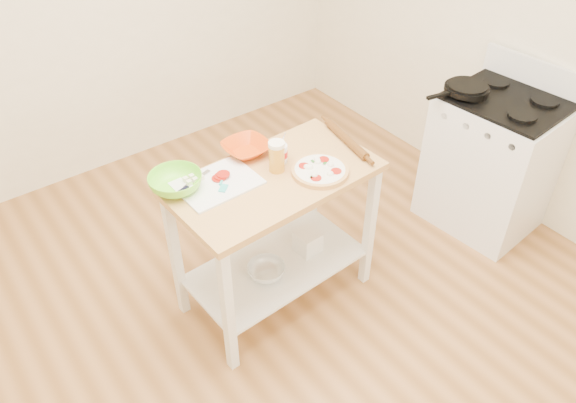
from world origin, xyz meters
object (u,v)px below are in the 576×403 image
(orange_bowl, at_px, (246,148))
(shelf_bin, at_px, (308,242))
(beer_pint, at_px, (277,156))
(prep_island, at_px, (275,214))
(gas_stove, at_px, (491,162))
(skillet, at_px, (466,89))
(yogurt_tub, at_px, (280,153))
(green_bowl, at_px, (176,182))
(cutting_board, at_px, (216,182))
(rolling_pin, at_px, (346,139))
(knife, at_px, (187,187))
(shelf_glass_bowl, at_px, (266,271))
(spatula, at_px, (223,183))
(pizza, at_px, (320,170))

(orange_bowl, relative_size, shelf_bin, 1.85)
(beer_pint, bearing_deg, prep_island, -141.09)
(gas_stove, height_order, skillet, gas_stove)
(gas_stove, height_order, yogurt_tub, gas_stove)
(green_bowl, bearing_deg, cutting_board, -24.03)
(cutting_board, distance_m, rolling_pin, 0.78)
(knife, relative_size, shelf_glass_bowl, 1.19)
(orange_bowl, relative_size, green_bowl, 0.93)
(spatula, bearing_deg, yogurt_tub, -39.95)
(skillet, relative_size, shelf_glass_bowl, 1.95)
(knife, distance_m, yogurt_tub, 0.52)
(rolling_pin, bearing_deg, cutting_board, 171.95)
(prep_island, distance_m, pizza, 0.36)
(knife, distance_m, beer_pint, 0.48)
(green_bowl, bearing_deg, rolling_pin, -11.28)
(knife, height_order, yogurt_tub, yogurt_tub)
(green_bowl, distance_m, rolling_pin, 0.98)
(gas_stove, xyz_separation_m, yogurt_tub, (-1.48, 0.35, 0.48))
(rolling_pin, xyz_separation_m, shelf_glass_bowl, (-0.60, -0.05, -0.63))
(rolling_pin, bearing_deg, shelf_glass_bowl, -175.23)
(beer_pint, xyz_separation_m, rolling_pin, (0.46, -0.02, -0.06))
(beer_pint, xyz_separation_m, yogurt_tub, (0.06, 0.06, -0.04))
(knife, height_order, shelf_glass_bowl, knife)
(skillet, height_order, pizza, skillet)
(beer_pint, bearing_deg, skillet, -3.85)
(pizza, distance_m, shelf_bin, 0.60)
(skillet, distance_m, shelf_bin, 1.36)
(knife, height_order, orange_bowl, orange_bowl)
(beer_pint, distance_m, yogurt_tub, 0.09)
(gas_stove, xyz_separation_m, orange_bowl, (-1.57, 0.53, 0.46))
(green_bowl, distance_m, beer_pint, 0.53)
(spatula, bearing_deg, beer_pint, -50.46)
(rolling_pin, height_order, shelf_glass_bowl, rolling_pin)
(rolling_pin, bearing_deg, beer_pint, 177.31)
(prep_island, height_order, shelf_bin, prep_island)
(skillet, distance_m, spatula, 1.68)
(pizza, height_order, green_bowl, green_bowl)
(orange_bowl, xyz_separation_m, rolling_pin, (0.50, -0.25, -0.01))
(shelf_glass_bowl, bearing_deg, shelf_bin, 3.43)
(skillet, height_order, cutting_board, skillet)
(pizza, bearing_deg, spatula, 155.78)
(orange_bowl, height_order, rolling_pin, orange_bowl)
(gas_stove, height_order, spatula, gas_stove)
(gas_stove, xyz_separation_m, pizza, (-1.37, 0.15, 0.44))
(beer_pint, bearing_deg, gas_stove, -11.04)
(knife, distance_m, orange_bowl, 0.43)
(pizza, relative_size, knife, 1.14)
(pizza, xyz_separation_m, spatula, (-0.46, 0.21, -0.00))
(cutting_board, xyz_separation_m, orange_bowl, (0.28, 0.14, 0.02))
(gas_stove, xyz_separation_m, beer_pint, (-1.53, 0.30, 0.51))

